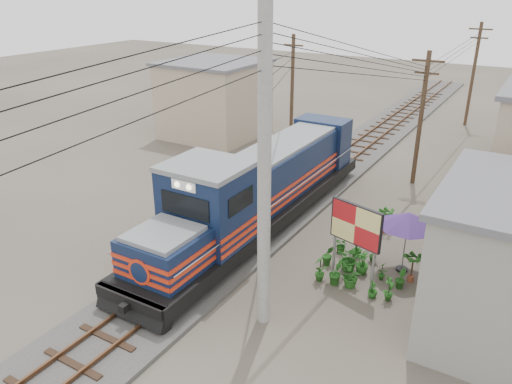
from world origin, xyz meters
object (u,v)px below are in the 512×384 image
Objects in this scene: billboard at (356,227)px; vendor at (452,232)px; locomotive at (259,191)px; market_umbrella at (408,220)px.

billboard is 5.10m from vendor.
locomotive reaches higher than billboard.
locomotive is 5.71m from billboard.
billboard is 1.69× the size of vendor.
vendor is at bearing 61.01° from market_umbrella.
vendor is (1.25, 2.26, -1.19)m from market_umbrella.
vendor is at bearing 13.88° from locomotive.
billboard is at bearing -124.07° from market_umbrella.
locomotive reaches higher than vendor.
vendor is at bearing 74.70° from billboard.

